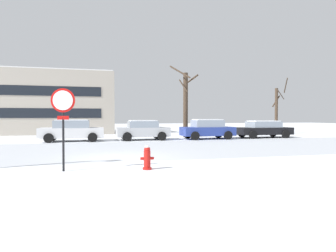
% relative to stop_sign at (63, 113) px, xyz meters
% --- Properties ---
extents(ground_plane, '(120.00, 120.00, 0.00)m').
position_rel_stop_sign_xyz_m(ground_plane, '(2.01, 2.32, -1.84)').
color(ground_plane, white).
extents(road_surface, '(80.00, 9.09, 0.00)m').
position_rel_stop_sign_xyz_m(road_surface, '(2.01, 5.86, -1.84)').
color(road_surface, '#B7BCC4').
rests_on(road_surface, ground).
extents(stop_sign, '(0.75, 0.16, 2.62)m').
position_rel_stop_sign_xyz_m(stop_sign, '(0.00, 0.00, 0.00)').
color(stop_sign, black).
rests_on(stop_sign, ground).
extents(fire_hydrant, '(0.44, 0.30, 0.79)m').
position_rel_stop_sign_xyz_m(fire_hydrant, '(2.62, -0.38, -1.45)').
color(fire_hydrant, red).
rests_on(fire_hydrant, ground).
extents(parked_car_white, '(4.30, 2.13, 1.52)m').
position_rel_stop_sign_xyz_m(parked_car_white, '(-0.50, 11.70, -1.07)').
color(parked_car_white, white).
rests_on(parked_car_white, ground).
extents(parked_car_silver, '(3.85, 2.00, 1.46)m').
position_rel_stop_sign_xyz_m(parked_car_silver, '(4.49, 11.69, -1.09)').
color(parked_car_silver, silver).
rests_on(parked_car_silver, ground).
extents(parked_car_blue, '(4.05, 2.02, 1.53)m').
position_rel_stop_sign_xyz_m(parked_car_blue, '(9.49, 11.42, -1.07)').
color(parked_car_blue, '#283D93').
rests_on(parked_car_blue, ground).
extents(parked_car_black, '(4.51, 2.02, 1.40)m').
position_rel_stop_sign_xyz_m(parked_car_black, '(14.48, 11.60, -1.12)').
color(parked_car_black, black).
rests_on(parked_car_black, ground).
extents(tree_far_right, '(2.52, 2.52, 5.94)m').
position_rel_stop_sign_xyz_m(tree_far_right, '(8.46, 13.76, 1.07)').
color(tree_far_right, '#423326').
rests_on(tree_far_right, ground).
extents(tree_far_left, '(1.55, 1.72, 5.43)m').
position_rel_stop_sign_xyz_m(tree_far_left, '(18.52, 15.67, 0.62)').
color(tree_far_left, '#423326').
rests_on(tree_far_left, ground).
extents(building_far_left, '(12.64, 8.15, 6.25)m').
position_rel_stop_sign_xyz_m(building_far_left, '(-3.34, 23.30, 1.28)').
color(building_far_left, '#B2A899').
rests_on(building_far_left, ground).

